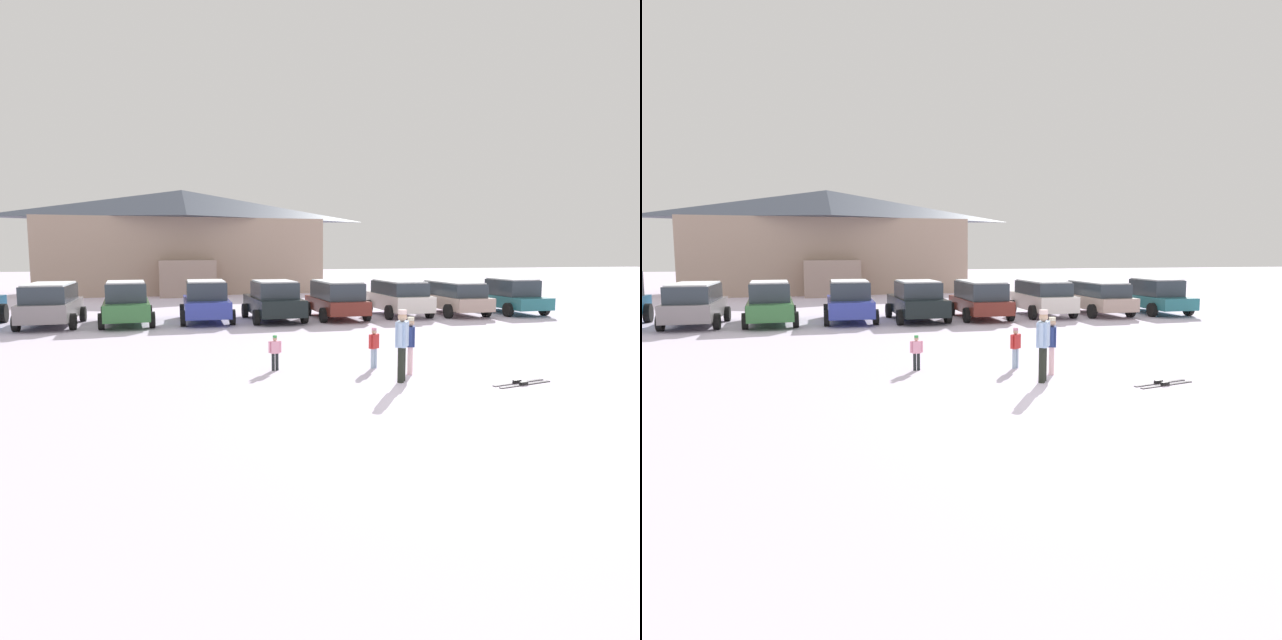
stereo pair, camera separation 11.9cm
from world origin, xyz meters
The scene contains 15 objects.
ground centered at (0.00, 0.00, 0.00)m, with size 160.00×160.00×0.00m, color silver.
ski_lodge centered at (-4.24, 32.98, 3.72)m, with size 19.83×9.99×7.34m.
parked_grey_wagon centered at (-9.82, 14.63, 0.93)m, with size 2.21×4.36×1.73m.
parked_green_coupe centered at (-6.95, 14.43, 0.88)m, with size 2.33×4.67×1.78m.
parked_blue_hatchback centered at (-3.75, 14.63, 0.88)m, with size 2.20×4.58×1.76m.
parked_black_sedan centered at (-0.90, 14.24, 0.87)m, with size 2.38×4.55×1.74m.
parked_maroon_van centered at (1.94, 14.36, 0.91)m, with size 2.18×4.46×1.68m.
parked_white_suv centered at (5.02, 14.64, 0.89)m, with size 2.16×4.37×1.64m.
parked_beige_suv centered at (7.74, 14.53, 0.86)m, with size 2.14×4.71×1.57m.
parked_teal_hatchback centered at (10.69, 14.34, 0.84)m, with size 2.13×4.62×1.68m.
skier_child_in_pink_snowsuit centered at (-2.67, 4.03, 0.50)m, with size 0.33×0.13×0.89m.
skier_adult_in_blue_parka centered at (-0.07, 2.06, 0.94)m, with size 0.42×0.54×1.67m.
skier_teen_in_navy_coat centered at (0.45, 2.77, 0.79)m, with size 0.32×0.49×1.41m.
skier_child_in_red_jacket centered at (-0.16, 3.67, 0.59)m, with size 0.33×0.27×1.05m.
pair_of_skis centered at (2.47, 1.15, 0.02)m, with size 1.52×0.61×0.08m.
Camera 1 is at (-5.13, -9.92, 3.00)m, focal length 32.00 mm.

